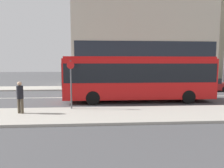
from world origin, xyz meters
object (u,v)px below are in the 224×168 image
Objects in this scene: bus_stop_sign at (71,81)px; city_bus at (138,76)px; pedestrian_near_stop at (20,95)px; parked_car_0 at (206,85)px.

city_bus is at bearing 31.51° from bus_stop_sign.
pedestrian_near_stop is at bearing -158.98° from bus_stop_sign.
parked_car_0 is at bearing -131.87° from pedestrian_near_stop.
city_bus is at bearing -134.23° from pedestrian_near_stop.
parked_car_0 is at bearing 30.94° from city_bus.
pedestrian_near_stop is 2.86m from bus_stop_sign.
city_bus reaches higher than parked_car_0.
parked_car_0 is (8.31, 5.25, -1.27)m from city_bus.
bus_stop_sign is at bearing -141.16° from pedestrian_near_stop.
parked_car_0 is 2.68× the size of pedestrian_near_stop.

